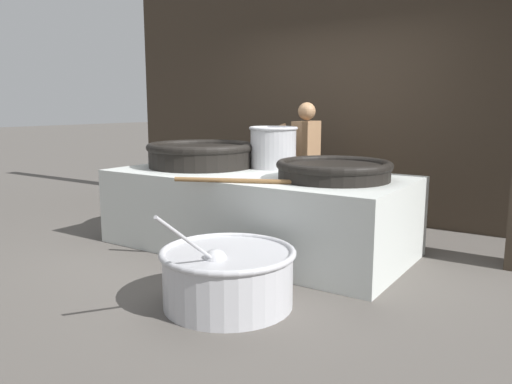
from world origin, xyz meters
TOP-DOWN VIEW (x-y plane):
  - ground_plane at (0.00, 0.00)m, footprint 60.00×60.00m
  - back_wall at (0.00, 1.95)m, footprint 6.74×0.24m
  - hearth_platform at (0.00, 0.00)m, footprint 3.01×1.43m
  - giant_wok_near at (-0.78, 0.09)m, footprint 1.18×1.18m
  - giant_wok_far at (0.84, 0.01)m, footprint 1.05×1.05m
  - stock_pot at (-0.07, 0.44)m, footprint 0.52×0.52m
  - stirring_paddle at (0.32, -0.59)m, footprint 1.14×0.56m
  - cook at (-0.02, 1.07)m, footprint 0.35×0.54m
  - prep_bowl_vegetables at (0.65, -1.34)m, footprint 0.98×1.27m

SIDE VIEW (x-z plane):
  - ground_plane at x=0.00m, z-range 0.00..0.00m
  - prep_bowl_vegetables at x=0.65m, z-range -0.18..0.64m
  - hearth_platform at x=0.00m, z-range 0.00..0.77m
  - stirring_paddle at x=0.32m, z-range 0.77..0.81m
  - cook at x=-0.02m, z-range 0.06..1.53m
  - giant_wok_far at x=0.84m, z-range 0.78..0.95m
  - giant_wok_near at x=-0.78m, z-range 0.78..1.05m
  - stock_pot at x=-0.07m, z-range 0.78..1.22m
  - back_wall at x=0.00m, z-range 0.00..3.80m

